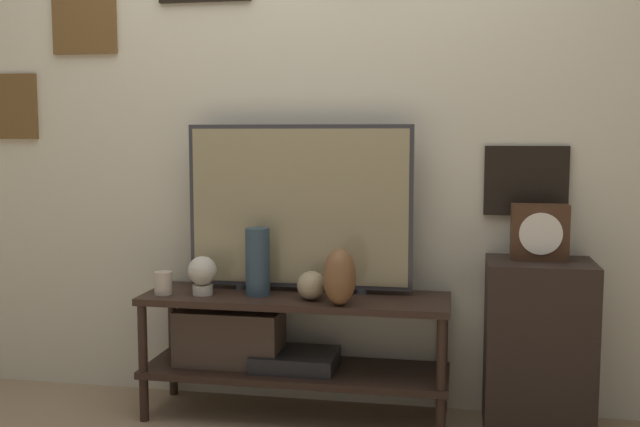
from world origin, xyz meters
name	(u,v)px	position (x,y,z in m)	size (l,w,h in m)	color
wall_back	(305,108)	(-0.01, 0.49, 1.36)	(6.40, 0.08, 2.70)	beige
media_console	(271,339)	(-0.11, 0.24, 0.34)	(1.33, 0.40, 0.54)	black
television	(300,207)	(0.00, 0.33, 0.92)	(1.00, 0.05, 0.74)	#333338
vase_tall_ceramic	(258,262)	(-0.16, 0.22, 0.69)	(0.11, 0.11, 0.29)	#2D4251
vase_round_glass	(311,285)	(0.09, 0.17, 0.60)	(0.12, 0.12, 0.12)	tan
vase_urn_stoneware	(340,277)	(0.22, 0.09, 0.66)	(0.14, 0.15, 0.23)	brown
candle_jar	(163,283)	(-0.57, 0.15, 0.59)	(0.08, 0.08, 0.10)	#C1B29E
decorative_bust	(202,273)	(-0.40, 0.18, 0.64)	(0.13, 0.13, 0.17)	beige
side_table	(538,347)	(1.03, 0.27, 0.36)	(0.43, 0.34, 0.72)	black
mantel_clock	(540,232)	(1.02, 0.30, 0.84)	(0.23, 0.11, 0.23)	#422819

